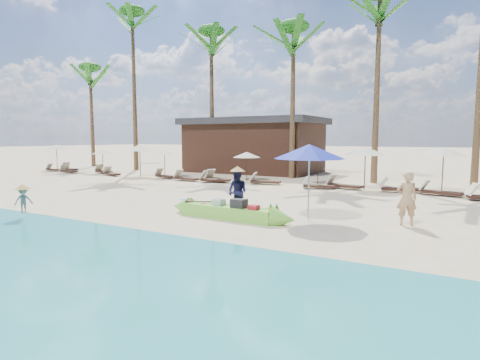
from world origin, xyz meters
The scene contains 35 objects.
ground centered at (0.00, 0.00, 0.00)m, with size 240.00×240.00×0.00m, color beige.
wet_sand_strip centered at (0.00, -5.00, 0.00)m, with size 240.00×4.50×0.01m, color tan.
green_canoe centered at (0.13, 0.28, 0.24)m, with size 5.56×0.88×0.71m.
tourist centered at (5.54, 2.16, 0.85)m, with size 0.62×0.41×1.70m, color tan.
vendor_green centered at (-0.02, 1.18, 0.81)m, with size 0.78×0.61×1.61m, color #141439.
vendor_yellow centered at (-5.95, -3.17, 0.62)m, with size 0.57×0.33×0.88m, color gray.
blue_umbrella centered at (2.57, 1.46, 2.29)m, with size 2.35×2.35×2.53m.
resort_parasol_0 centered at (-23.76, 10.90, 1.97)m, with size 2.12×2.12×2.19m.
lounger_0_left centered at (-22.36, 9.70, 0.19)m, with size 1.75×0.98×0.57m.
lounger_0_right centered at (-21.69, 10.54, 0.22)m, with size 1.98×1.00×0.64m.
resort_parasol_1 centered at (-17.67, 10.55, 1.67)m, with size 1.80×1.80×1.85m.
lounger_1_left centered at (-20.19, 9.25, 0.20)m, with size 1.76×0.67×0.58m.
lounger_1_right centered at (-17.34, 10.24, 0.21)m, with size 1.90×0.95×0.62m.
resort_parasol_2 centered at (-13.36, 10.15, 2.03)m, with size 2.19×2.19×2.25m.
lounger_2_left centered at (-15.42, 9.32, 0.20)m, with size 1.84×1.03×0.60m.
resort_parasol_3 centered at (-11.33, 10.45, 1.77)m, with size 1.90×1.90×1.96m.
lounger_3_left centered at (-10.85, 9.83, 0.19)m, with size 1.79×0.85×0.58m.
lounger_3_right centered at (-8.61, 9.25, 0.21)m, with size 1.91×0.79×0.63m.
resort_parasol_4 centered at (-5.25, 11.33, 1.67)m, with size 1.79×1.79×1.85m.
lounger_4_left centered at (-6.46, 9.27, 0.22)m, with size 2.01×1.12×0.65m.
lounger_4_right centered at (-6.58, 9.80, 0.22)m, with size 2.06×1.21×0.67m.
resort_parasol_5 centered at (-0.62, 11.69, 1.68)m, with size 1.81×1.81×1.86m.
lounger_5_left centered at (-3.35, 9.95, 0.21)m, with size 1.91×0.97×0.62m.
resort_parasol_6 centered at (2.36, 10.55, 2.05)m, with size 2.21×2.21×2.27m.
lounger_6_left centered at (0.07, 9.47, 0.20)m, with size 1.83×1.06×0.59m.
lounger_6_right centered at (1.27, 10.26, 0.22)m, with size 2.05×1.03×0.67m.
resort_parasol_7 centered at (6.02, 11.57, 2.06)m, with size 2.22×2.22×2.29m.
lounger_7_left centered at (4.10, 10.21, 0.23)m, with size 2.09×1.14×0.68m.
lounger_7_right centered at (5.98, 9.94, 0.21)m, with size 1.96×0.94×0.64m.
palm_0 centered at (-24.62, 15.48, 8.11)m, with size 2.08×2.08×9.90m.
palm_1 centered at (-17.59, 14.06, 10.82)m, with size 2.08×2.08×13.60m.
palm_2 centered at (-10.45, 15.08, 9.18)m, with size 2.08×2.08×11.33m.
palm_3 centered at (-3.36, 14.27, 8.58)m, with size 2.08×2.08×10.52m.
palm_4 centered at (2.15, 14.01, 9.45)m, with size 2.08×2.08×11.70m.
pavilion_west centered at (-8.00, 17.50, 2.19)m, with size 10.80×6.60×4.30m.
Camera 1 is at (7.19, -11.19, 2.74)m, focal length 30.00 mm.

